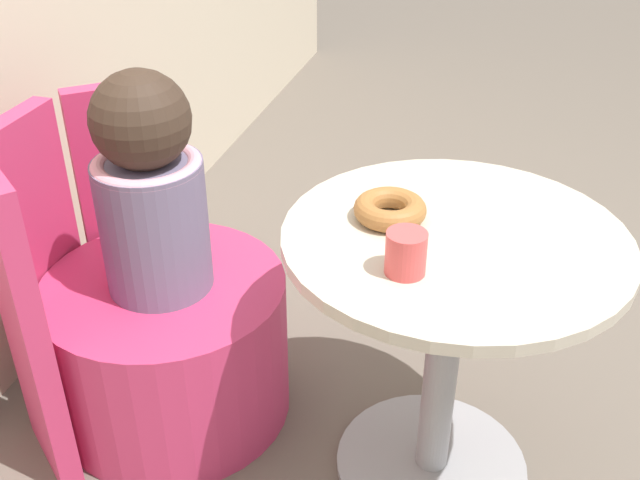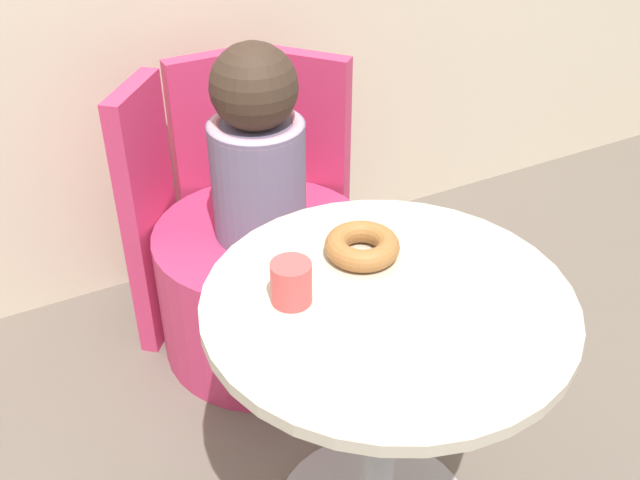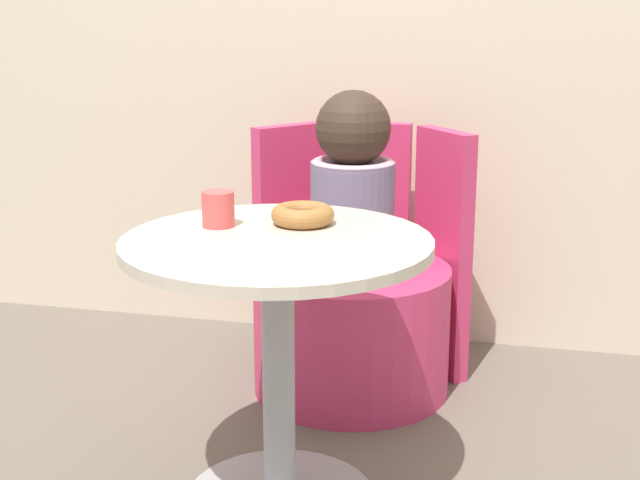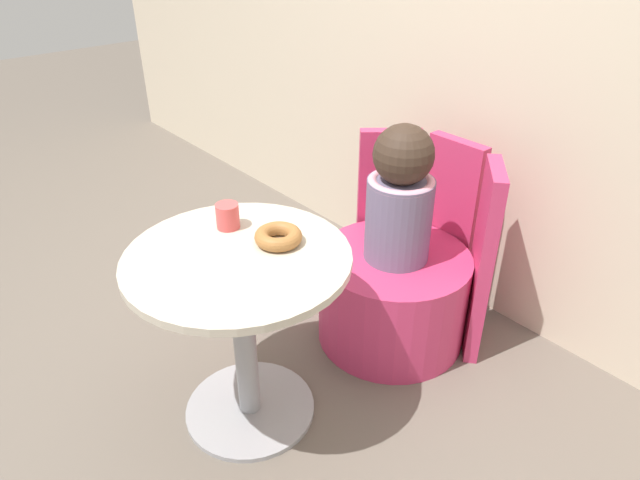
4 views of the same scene
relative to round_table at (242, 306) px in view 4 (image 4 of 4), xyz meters
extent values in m
plane|color=#665B51|center=(0.00, 0.02, -0.45)|extent=(12.00, 12.00, 0.00)
cube|color=beige|center=(0.00, 1.15, 0.75)|extent=(6.00, 0.06, 2.40)
cylinder|color=#99999E|center=(0.00, 0.00, -0.44)|extent=(0.44, 0.44, 0.02)
cylinder|color=#99999E|center=(0.00, 0.00, -0.13)|extent=(0.07, 0.07, 0.59)
cylinder|color=beige|center=(0.00, 0.00, 0.17)|extent=(0.67, 0.67, 0.02)
cylinder|color=#C63360|center=(0.03, 0.66, -0.26)|extent=(0.58, 0.58, 0.38)
cube|color=#C63360|center=(0.03, 0.97, -0.07)|extent=(0.24, 0.05, 0.75)
cube|color=#C63360|center=(0.27, 0.86, -0.07)|extent=(0.20, 0.22, 0.75)
cube|color=#C63360|center=(-0.21, 0.86, -0.07)|extent=(0.20, 0.22, 0.75)
cylinder|color=slate|center=(0.03, 0.66, 0.08)|extent=(0.24, 0.24, 0.31)
torus|color=pink|center=(0.03, 0.66, 0.23)|extent=(0.24, 0.24, 0.04)
sphere|color=#38281E|center=(0.03, 0.66, 0.33)|extent=(0.21, 0.21, 0.21)
torus|color=#9E6633|center=(0.02, 0.13, 0.21)|extent=(0.14, 0.14, 0.04)
cylinder|color=#DB4C4C|center=(-0.16, 0.07, 0.23)|extent=(0.07, 0.07, 0.08)
camera|label=1|loc=(-1.25, -0.08, 0.92)|focal=42.00mm
camera|label=2|loc=(-0.59, -0.86, 1.01)|focal=42.00mm
camera|label=3|loc=(0.51, -1.76, 0.68)|focal=50.00mm
camera|label=4|loc=(1.21, -0.73, 1.07)|focal=32.00mm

